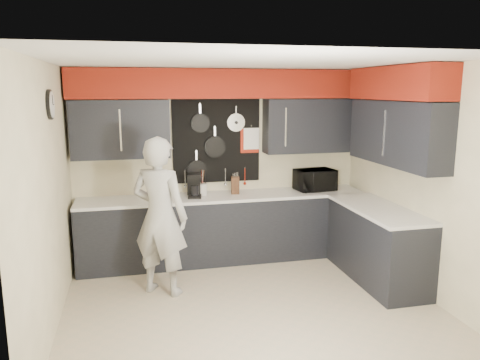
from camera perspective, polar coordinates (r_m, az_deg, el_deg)
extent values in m
plane|color=#B3A68B|center=(5.32, 1.34, -14.97)|extent=(4.00, 4.00, 0.00)
cube|color=beige|center=(6.57, -2.44, 1.96)|extent=(4.00, 0.01, 2.60)
cube|color=black|center=(6.24, -14.36, 6.01)|extent=(1.24, 0.32, 0.75)
cube|color=black|center=(6.72, 8.63, 6.56)|extent=(1.34, 0.32, 0.75)
cube|color=maroon|center=(6.32, -2.22, 11.62)|extent=(3.94, 0.36, 0.38)
cube|color=black|center=(6.51, -2.88, 4.76)|extent=(1.22, 0.03, 1.15)
cylinder|color=black|center=(6.41, -4.88, 6.93)|extent=(0.26, 0.04, 0.26)
cylinder|color=black|center=(6.47, -3.07, 4.06)|extent=(0.30, 0.04, 0.30)
cylinder|color=black|center=(6.48, -5.31, 1.26)|extent=(0.27, 0.04, 0.27)
cylinder|color=silver|center=(6.50, -0.49, 7.03)|extent=(0.25, 0.02, 0.25)
cube|color=#A21F0C|center=(6.59, 1.19, 4.81)|extent=(0.26, 0.01, 0.34)
cube|color=white|center=(6.58, 1.39, 5.06)|extent=(0.22, 0.01, 0.30)
cylinder|color=silver|center=(6.49, -6.71, 0.26)|extent=(0.01, 0.01, 0.20)
cylinder|color=silver|center=(6.53, -4.24, 0.37)|extent=(0.01, 0.01, 0.20)
cylinder|color=silver|center=(6.58, -1.80, 0.48)|extent=(0.01, 0.01, 0.20)
cylinder|color=silver|center=(6.64, 0.60, 0.58)|extent=(0.01, 0.01, 0.20)
cube|color=beige|center=(5.73, 21.11, -0.11)|extent=(0.01, 3.50, 2.60)
cube|color=black|center=(5.82, 18.55, 5.45)|extent=(0.32, 1.70, 0.75)
cube|color=maroon|center=(5.79, 18.73, 11.12)|extent=(0.36, 1.70, 0.38)
cube|color=beige|center=(4.81, -22.29, -2.21)|extent=(0.01, 3.50, 2.60)
cylinder|color=black|center=(5.09, -22.16, 8.51)|extent=(0.04, 0.30, 0.30)
cylinder|color=white|center=(5.09, -21.91, 8.53)|extent=(0.01, 0.26, 0.26)
cube|color=black|center=(6.48, -1.88, -5.97)|extent=(3.90, 0.60, 0.88)
cube|color=silver|center=(6.35, -1.88, -2.03)|extent=(3.90, 0.63, 0.04)
cube|color=black|center=(6.07, 16.36, -7.61)|extent=(0.60, 1.60, 0.88)
cube|color=silver|center=(5.94, 16.48, -3.41)|extent=(0.63, 1.60, 0.04)
cube|color=black|center=(6.37, -1.39, -9.99)|extent=(3.90, 0.06, 0.10)
imported|color=black|center=(6.71, 9.10, 0.01)|extent=(0.57, 0.42, 0.30)
cube|color=#391B12|center=(6.40, -0.59, -0.64)|extent=(0.12, 0.12, 0.24)
cylinder|color=silver|center=(6.36, -4.57, -1.14)|extent=(0.12, 0.12, 0.16)
cube|color=black|center=(6.23, -5.53, -2.00)|extent=(0.21, 0.24, 0.03)
cube|color=black|center=(6.27, -5.65, -0.51)|extent=(0.18, 0.09, 0.29)
cube|color=black|center=(6.18, -5.58, 0.49)|extent=(0.21, 0.24, 0.06)
cylinder|color=black|center=(6.19, -5.52, -1.30)|extent=(0.11, 0.11, 0.14)
imported|color=#ACACA9|center=(5.39, -9.73, -4.41)|extent=(0.80, 0.73, 1.83)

